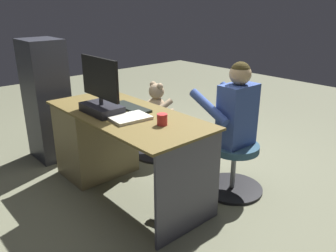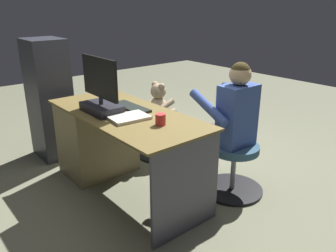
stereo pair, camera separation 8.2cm
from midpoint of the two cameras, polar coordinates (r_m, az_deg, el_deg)
ground_plane at (r=3.34m, az=-1.86°, el=-8.61°), size 10.00×10.00×0.00m
desk at (r=3.30m, az=-11.87°, el=-1.92°), size 1.57×0.70×0.74m
monitor at (r=2.83m, az=-12.06°, el=5.01°), size 0.51×0.22×0.46m
keyboard at (r=2.94m, az=-7.08°, el=3.12°), size 0.42×0.14×0.02m
computer_mouse at (r=3.21m, az=-10.29°, el=4.55°), size 0.06×0.10×0.04m
cup at (r=2.52m, az=-1.92°, el=1.10°), size 0.08×0.08×0.09m
tv_remote at (r=3.18m, az=-12.65°, el=4.05°), size 0.09×0.16×0.02m
notebook_binder at (r=2.67m, az=-7.31°, el=1.36°), size 0.25×0.32×0.02m
office_chair_teddy at (r=3.70m, az=-2.51°, el=-1.07°), size 0.50×0.50×0.45m
teddy_bear at (r=3.60m, az=-2.42°, el=4.13°), size 0.27×0.27×0.38m
visitor_chair at (r=3.07m, az=10.23°, el=-6.44°), size 0.55×0.55×0.45m
person at (r=2.95m, az=9.43°, el=1.50°), size 0.53×0.48×1.16m
equipment_rack at (r=3.80m, az=-20.33°, el=4.03°), size 0.44×0.36×1.27m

